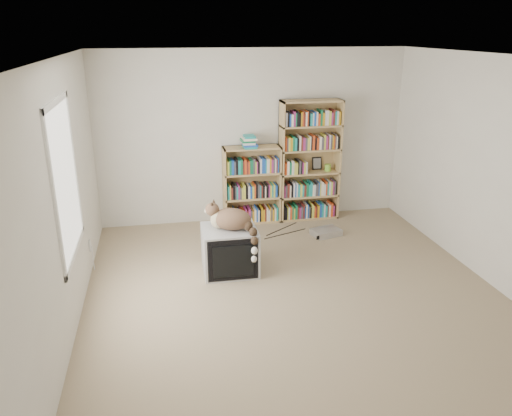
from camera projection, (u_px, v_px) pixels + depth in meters
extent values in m
cube|color=gray|center=(297.00, 298.00, 5.39)|extent=(4.50, 5.00, 0.01)
cube|color=silver|center=(253.00, 137.00, 7.27)|extent=(4.50, 0.02, 2.50)
cube|color=silver|center=(429.00, 327.00, 2.66)|extent=(4.50, 0.02, 2.50)
cube|color=silver|center=(63.00, 202.00, 4.55)|extent=(0.02, 5.00, 2.50)
cube|color=silver|center=(501.00, 176.00, 5.37)|extent=(0.02, 5.00, 2.50)
cube|color=white|center=(304.00, 57.00, 4.54)|extent=(4.50, 5.00, 0.02)
cube|color=white|center=(66.00, 180.00, 4.69)|extent=(0.02, 1.22, 1.52)
cube|color=#AAAAAD|center=(230.00, 250.00, 5.90)|extent=(0.64, 0.57, 0.55)
cube|color=black|center=(233.00, 260.00, 5.65)|extent=(0.58, 0.03, 0.51)
cube|color=black|center=(233.00, 261.00, 5.64)|extent=(0.47, 0.01, 0.39)
cube|color=black|center=(228.00, 247.00, 6.02)|extent=(0.38, 0.32, 0.33)
ellipsoid|color=#392317|center=(232.00, 219.00, 5.75)|extent=(0.54, 0.44, 0.25)
ellipsoid|color=#392317|center=(242.00, 220.00, 5.74)|extent=(0.27, 0.29, 0.19)
ellipsoid|color=tan|center=(218.00, 220.00, 5.76)|extent=(0.23, 0.23, 0.21)
ellipsoid|color=#392317|center=(212.00, 209.00, 5.74)|extent=(0.21, 0.20, 0.15)
sphere|color=beige|center=(207.00, 211.00, 5.76)|extent=(0.08, 0.08, 0.06)
cone|color=black|center=(212.00, 204.00, 5.68)|extent=(0.08, 0.09, 0.08)
cone|color=black|center=(214.00, 202.00, 5.77)|extent=(0.08, 0.09, 0.08)
cube|color=#A87D54|center=(281.00, 162.00, 7.31)|extent=(0.03, 0.30, 1.79)
cube|color=#A87D54|center=(337.00, 160.00, 7.47)|extent=(0.02, 0.30, 1.79)
cube|color=#A87D54|center=(307.00, 159.00, 7.52)|extent=(0.89, 0.03, 1.79)
cube|color=#A87D54|center=(312.00, 101.00, 7.09)|extent=(0.89, 0.30, 0.02)
cube|color=#A87D54|center=(307.00, 216.00, 7.69)|extent=(0.89, 0.30, 0.03)
cube|color=#A87D54|center=(308.00, 195.00, 7.57)|extent=(0.89, 0.30, 0.03)
cube|color=#A87D54|center=(309.00, 172.00, 7.45)|extent=(0.89, 0.30, 0.02)
cube|color=#A87D54|center=(310.00, 149.00, 7.33)|extent=(0.89, 0.30, 0.02)
cube|color=#A87D54|center=(311.00, 126.00, 7.21)|extent=(0.89, 0.30, 0.02)
cube|color=#C6421A|center=(308.00, 210.00, 7.66)|extent=(0.81, 0.24, 0.19)
cube|color=#1A4BAE|center=(309.00, 188.00, 7.54)|extent=(0.81, 0.24, 0.19)
cube|color=#126641|center=(309.00, 165.00, 7.42)|extent=(0.81, 0.24, 0.19)
cube|color=#F4E3C9|center=(310.00, 142.00, 7.30)|extent=(0.81, 0.24, 0.19)
cube|color=black|center=(311.00, 118.00, 7.18)|extent=(0.81, 0.24, 0.19)
cube|color=#A87D54|center=(225.00, 187.00, 7.27)|extent=(0.03, 0.30, 1.15)
cube|color=#A87D54|center=(278.00, 183.00, 7.42)|extent=(0.03, 0.30, 1.15)
cube|color=#A87D54|center=(250.00, 182.00, 7.47)|extent=(0.83, 0.03, 1.15)
cube|color=#A87D54|center=(252.00, 148.00, 7.15)|extent=(0.83, 0.30, 0.02)
cube|color=#A87D54|center=(252.00, 220.00, 7.53)|extent=(0.83, 0.30, 0.03)
cube|color=#A87D54|center=(252.00, 197.00, 7.41)|extent=(0.83, 0.30, 0.03)
cube|color=#A87D54|center=(252.00, 173.00, 7.28)|extent=(0.83, 0.30, 0.02)
cube|color=#C6421A|center=(252.00, 214.00, 7.50)|extent=(0.75, 0.24, 0.19)
cube|color=#1A4BAE|center=(252.00, 190.00, 7.37)|extent=(0.75, 0.24, 0.19)
cube|color=#126641|center=(252.00, 166.00, 7.24)|extent=(0.75, 0.24, 0.19)
cube|color=#C6421A|center=(248.00, 141.00, 7.08)|extent=(0.21, 0.27, 0.18)
cylinder|color=#7CBE36|center=(327.00, 167.00, 7.48)|extent=(0.09, 0.09, 0.10)
cube|color=black|center=(317.00, 163.00, 7.53)|extent=(0.14, 0.05, 0.19)
cube|color=#BBBBC0|center=(326.00, 232.00, 7.02)|extent=(0.44, 0.37, 0.09)
cube|color=silver|center=(90.00, 246.00, 5.91)|extent=(0.01, 0.08, 0.13)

